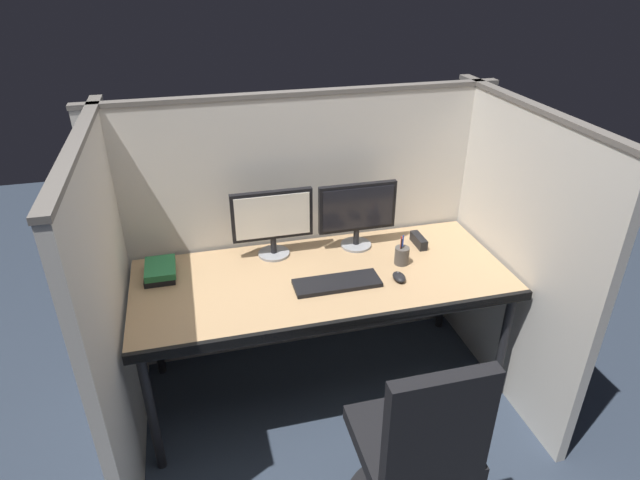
# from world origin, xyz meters

# --- Properties ---
(ground_plane) EXTENTS (8.00, 8.00, 0.00)m
(ground_plane) POSITION_xyz_m (0.00, 0.00, 0.00)
(ground_plane) COLOR #2D3847
(cubicle_partition_rear) EXTENTS (2.21, 0.06, 1.57)m
(cubicle_partition_rear) POSITION_xyz_m (0.00, 0.74, 0.79)
(cubicle_partition_rear) COLOR beige
(cubicle_partition_rear) RESTS_ON ground
(cubicle_partition_left) EXTENTS (0.06, 1.41, 1.57)m
(cubicle_partition_left) POSITION_xyz_m (-0.99, 0.20, 0.79)
(cubicle_partition_left) COLOR beige
(cubicle_partition_left) RESTS_ON ground
(cubicle_partition_right) EXTENTS (0.06, 1.41, 1.57)m
(cubicle_partition_right) POSITION_xyz_m (0.99, 0.20, 0.79)
(cubicle_partition_right) COLOR beige
(cubicle_partition_right) RESTS_ON ground
(desk) EXTENTS (1.90, 0.80, 0.74)m
(desk) POSITION_xyz_m (0.00, 0.29, 0.69)
(desk) COLOR tan
(desk) RESTS_ON ground
(office_chair) EXTENTS (0.52, 0.52, 0.97)m
(office_chair) POSITION_xyz_m (0.14, -0.62, 0.36)
(office_chair) COLOR black
(office_chair) RESTS_ON ground
(monitor_left) EXTENTS (0.43, 0.17, 0.37)m
(monitor_left) POSITION_xyz_m (-0.20, 0.57, 0.96)
(monitor_left) COLOR gray
(monitor_left) RESTS_ON desk
(monitor_right) EXTENTS (0.43, 0.17, 0.37)m
(monitor_right) POSITION_xyz_m (0.26, 0.55, 0.96)
(monitor_right) COLOR gray
(monitor_right) RESTS_ON desk
(keyboard_main) EXTENTS (0.43, 0.15, 0.02)m
(keyboard_main) POSITION_xyz_m (0.05, 0.20, 0.75)
(keyboard_main) COLOR black
(keyboard_main) RESTS_ON desk
(computer_mouse) EXTENTS (0.06, 0.10, 0.04)m
(computer_mouse) POSITION_xyz_m (0.36, 0.17, 0.76)
(computer_mouse) COLOR black
(computer_mouse) RESTS_ON desk
(pen_cup) EXTENTS (0.08, 0.08, 0.16)m
(pen_cup) POSITION_xyz_m (0.43, 0.31, 0.79)
(pen_cup) COLOR #4C4742
(pen_cup) RESTS_ON desk
(book_stack) EXTENTS (0.16, 0.21, 0.06)m
(book_stack) POSITION_xyz_m (-0.80, 0.50, 0.77)
(book_stack) COLOR black
(book_stack) RESTS_ON desk
(red_stapler) EXTENTS (0.04, 0.15, 0.06)m
(red_stapler) POSITION_xyz_m (0.60, 0.48, 0.77)
(red_stapler) COLOR black
(red_stapler) RESTS_ON desk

